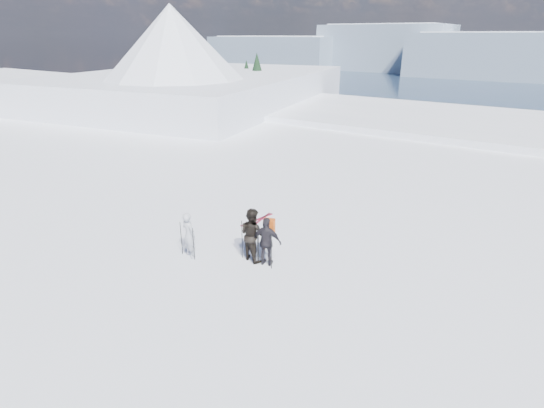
# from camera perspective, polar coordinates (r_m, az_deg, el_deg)

# --- Properties ---
(lake_basin) EXTENTS (820.00, 820.00, 71.62)m
(lake_basin) POSITION_cam_1_polar(r_m,az_deg,el_deg) (40.45, 23.49, 0.60)
(lake_basin) COLOR white
(lake_basin) RESTS_ON ground
(near_ridge) EXTENTS (31.37, 35.68, 25.62)m
(near_ridge) POSITION_cam_1_polar(r_m,az_deg,el_deg) (50.15, -7.47, 9.72)
(near_ridge) COLOR white
(near_ridge) RESTS_ON ground
(skier_grey) EXTENTS (0.65, 0.51, 1.58)m
(skier_grey) POSITION_cam_1_polar(r_m,az_deg,el_deg) (14.27, -11.11, -4.09)
(skier_grey) COLOR #A0A4AF
(skier_grey) RESTS_ON ground
(skier_dark) EXTENTS (1.01, 0.87, 1.80)m
(skier_dark) POSITION_cam_1_polar(r_m,az_deg,el_deg) (13.79, -2.68, -4.10)
(skier_dark) COLOR black
(skier_dark) RESTS_ON ground
(skier_pack) EXTENTS (1.03, 0.64, 1.63)m
(skier_pack) POSITION_cam_1_polar(r_m,az_deg,el_deg) (13.49, -0.69, -5.10)
(skier_pack) COLOR black
(skier_pack) RESTS_ON ground
(backpack) EXTENTS (0.39, 0.28, 0.50)m
(backpack) POSITION_cam_1_polar(r_m,az_deg,el_deg) (13.26, -0.38, -0.53)
(backpack) COLOR #BB4911
(backpack) RESTS_ON skier_pack
(ski_poles) EXTENTS (3.07, 1.07, 1.36)m
(ski_poles) POSITION_cam_1_polar(r_m,az_deg,el_deg) (13.85, -5.02, -5.32)
(ski_poles) COLOR black
(ski_poles) RESTS_ON ground
(skis_loose) EXTENTS (0.49, 1.70, 0.03)m
(skis_loose) POSITION_cam_1_polar(r_m,az_deg,el_deg) (16.98, -1.85, -2.18)
(skis_loose) COLOR black
(skis_loose) RESTS_ON ground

